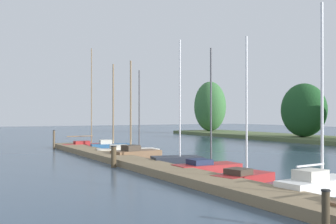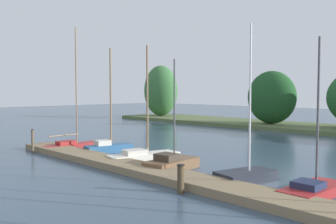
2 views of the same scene
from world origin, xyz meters
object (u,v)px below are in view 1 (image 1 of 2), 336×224
sailboat_6 (245,175)px  mooring_piling_0 (54,140)px  mooring_piling_2 (326,211)px  sailboat_7 (320,183)px  sailboat_0 (89,144)px  sailboat_1 (111,145)px  sailboat_3 (137,153)px  sailboat_4 (179,159)px  sailboat_2 (128,149)px  mooring_piling_1 (114,156)px  sailboat_5 (208,166)px

sailboat_6 → mooring_piling_0: 20.13m
mooring_piling_2 → sailboat_7: bearing=132.7°
sailboat_0 → mooring_piling_0: size_ratio=5.43×
sailboat_1 → mooring_piling_0: sailboat_1 is taller
sailboat_3 → sailboat_6: 10.31m
sailboat_4 → sailboat_3: bearing=112.4°
sailboat_6 → mooring_piling_2: (6.51, -2.94, 0.22)m
sailboat_2 → mooring_piling_1: 7.00m
sailboat_2 → mooring_piling_0: sailboat_2 is taller
sailboat_0 → sailboat_4: 13.36m
sailboat_3 → sailboat_4: bearing=-86.4°
sailboat_1 → sailboat_6: sailboat_1 is taller
sailboat_7 → sailboat_5: bearing=86.7°
sailboat_1 → sailboat_3: 6.58m
sailboat_1 → mooring_piling_1: 10.47m
sailboat_2 → sailboat_6: size_ratio=1.09×
sailboat_1 → sailboat_6: 16.87m
sailboat_3 → sailboat_7: sailboat_7 is taller
sailboat_3 → sailboat_6: sailboat_6 is taller
sailboat_0 → sailboat_7: bearing=-87.2°
sailboat_3 → mooring_piling_0: size_ratio=3.66×
sailboat_3 → mooring_piling_2: sailboat_3 is taller
mooring_piling_0 → mooring_piling_1: (12.88, 0.03, -0.19)m
sailboat_0 → mooring_piling_1: bearing=-101.6°
sailboat_2 → sailboat_4: bearing=-75.7°
sailboat_4 → mooring_piling_2: size_ratio=6.77×
sailboat_1 → mooring_piling_0: 4.78m
sailboat_5 → sailboat_7: bearing=-86.8°
sailboat_5 → mooring_piling_2: 10.39m
sailboat_0 → sailboat_5: bearing=-87.1°
mooring_piling_1 → mooring_piling_2: bearing=-0.2°
sailboat_6 → sailboat_7: size_ratio=0.89×
sailboat_0 → mooring_piling_2: bearing=-95.4°
sailboat_0 → mooring_piling_2: 26.31m
sailboat_6 → mooring_piling_2: size_ratio=5.88×
sailboat_0 → sailboat_2: size_ratio=1.26×
sailboat_7 → sailboat_4: bearing=85.5°
sailboat_0 → sailboat_1: 2.93m
sailboat_0 → sailboat_6: bearing=-88.9°
sailboat_0 → sailboat_6: (19.65, 0.13, -0.04)m
sailboat_4 → mooring_piling_0: sailboat_4 is taller
sailboat_6 → sailboat_7: sailboat_7 is taller
sailboat_2 → sailboat_4: sailboat_4 is taller
sailboat_1 → mooring_piling_1: (9.82, -3.63, 0.13)m
sailboat_5 → sailboat_7: 6.46m
sailboat_2 → sailboat_5: sailboat_2 is taller
sailboat_1 → sailboat_7: (20.01, -0.05, -0.03)m
mooring_piling_0 → mooring_piling_2: mooring_piling_0 is taller
sailboat_7 → sailboat_6: bearing=97.2°
sailboat_2 → sailboat_4: 6.82m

